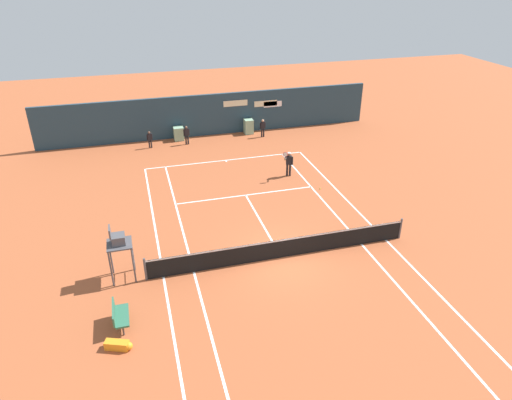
{
  "coord_description": "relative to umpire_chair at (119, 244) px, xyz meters",
  "views": [
    {
      "loc": [
        -5.81,
        -16.3,
        12.07
      ],
      "look_at": [
        -0.01,
        4.21,
        0.8
      ],
      "focal_mm": 32.38,
      "sensor_mm": 36.0,
      "label": 1
    }
  ],
  "objects": [
    {
      "name": "ball_kid_right_post",
      "position": [
        2.24,
        14.96,
        -1.01
      ],
      "size": [
        0.41,
        0.19,
        1.23
      ],
      "rotation": [
        0.0,
        0.0,
        3.28
      ],
      "color": "black",
      "rests_on": "ground_plane"
    },
    {
      "name": "ground_plane",
      "position": [
        6.9,
        0.16,
        -1.71
      ],
      "size": [
        80.0,
        80.0,
        0.01
      ],
      "color": "#A8512D"
    },
    {
      "name": "equipment_bag",
      "position": [
        -0.26,
        -4.12,
        -1.56
      ],
      "size": [
        0.97,
        0.59,
        0.32
      ],
      "color": "orange",
      "rests_on": "ground_plane"
    },
    {
      "name": "ball_kid_left_post",
      "position": [
        4.86,
        14.96,
        -0.92
      ],
      "size": [
        0.46,
        0.22,
        1.38
      ],
      "rotation": [
        0.0,
        0.0,
        3.3
      ],
      "color": "black",
      "rests_on": "ground_plane"
    },
    {
      "name": "sponsor_back_wall",
      "position": [
        6.92,
        16.56,
        -0.21
      ],
      "size": [
        25.0,
        1.02,
        3.1
      ],
      "color": "#233D4C",
      "rests_on": "ground_plane"
    },
    {
      "name": "ball_kid_centre_post",
      "position": [
        10.58,
        14.96,
        -0.93
      ],
      "size": [
        0.46,
        0.19,
        1.37
      ],
      "rotation": [
        0.0,
        0.0,
        3.18
      ],
      "color": "black",
      "rests_on": "ground_plane"
    },
    {
      "name": "tennis_net",
      "position": [
        6.9,
        -0.42,
        -1.2
      ],
      "size": [
        12.1,
        0.1,
        1.07
      ],
      "color": "#4C4C51",
      "rests_on": "ground_plane"
    },
    {
      "name": "player_bench",
      "position": [
        -0.21,
        -2.92,
        -1.21
      ],
      "size": [
        0.54,
        1.26,
        0.88
      ],
      "rotation": [
        0.0,
        0.0,
        -1.57
      ],
      "color": "#38383D",
      "rests_on": "ground_plane"
    },
    {
      "name": "tennis_ball_mid_court",
      "position": [
        11.39,
        10.49,
        -1.68
      ],
      "size": [
        0.07,
        0.07,
        0.07
      ],
      "primitive_type": "sphere",
      "color": "#CCE033",
      "rests_on": "ground_plane"
    },
    {
      "name": "umpire_chair",
      "position": [
        0.0,
        0.0,
        0.0
      ],
      "size": [
        1.0,
        1.0,
        2.52
      ],
      "rotation": [
        0.0,
        0.0,
        -1.57
      ],
      "color": "#47474C",
      "rests_on": "ground_plane"
    },
    {
      "name": "player_on_baseline",
      "position": [
        10.11,
        7.8,
        -0.78
      ],
      "size": [
        0.78,
        0.63,
        1.79
      ],
      "rotation": [
        0.0,
        0.0,
        2.77
      ],
      "color": "black",
      "rests_on": "ground_plane"
    },
    {
      "name": "tennis_ball_near_service_line",
      "position": [
        11.31,
        5.56,
        -1.68
      ],
      "size": [
        0.07,
        0.07,
        0.07
      ],
      "primitive_type": "sphere",
      "color": "#CCE033",
      "rests_on": "ground_plane"
    }
  ]
}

